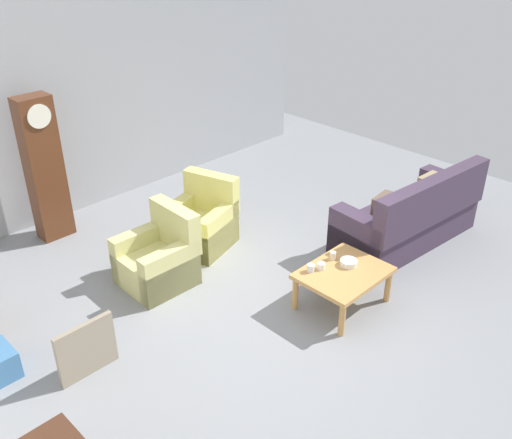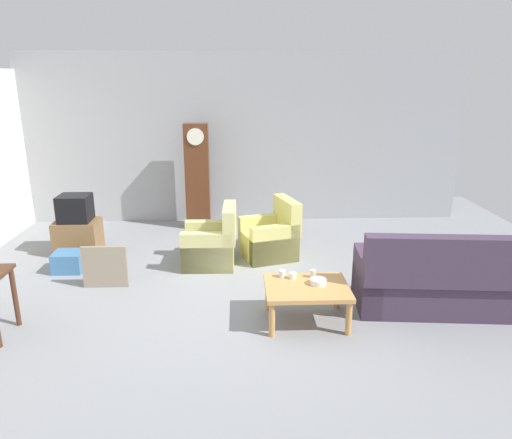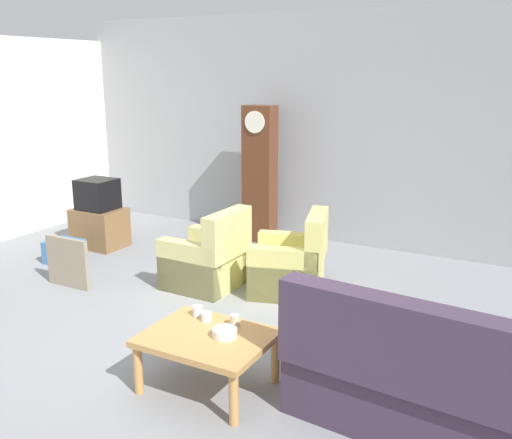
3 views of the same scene
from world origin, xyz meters
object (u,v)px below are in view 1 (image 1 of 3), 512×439
Objects in this scene: grandfather_clock at (44,169)px; cup_cream_tall at (333,256)px; couch_floral at (410,218)px; framed_picture_leaning at (87,349)px; bowl_white_stacked at (349,263)px; cup_white_porcelain at (321,266)px; armchair_olive_far at (201,224)px; cup_blue_rimmed at (311,268)px; coffee_table_wood at (343,276)px; armchair_olive_near at (159,260)px.

grandfather_clock is 20.97× the size of cup_cream_tall.
couch_floral is 3.62× the size of framed_picture_leaning.
cup_white_porcelain is at bearing 148.60° from bowl_white_stacked.
framed_picture_leaning is (-2.32, -1.07, -0.02)m from armchair_olive_far.
couch_floral is at bearing -1.05° from cup_blue_rimmed.
cup_blue_rimmed reaches higher than coffee_table_wood.
cup_white_porcelain is 0.25m from cup_cream_tall.
coffee_table_wood is 11.07× the size of cup_white_porcelain.
couch_floral is 2.36× the size of armchair_olive_near.
framed_picture_leaning is 6.92× the size of cup_white_porcelain.
armchair_olive_near reaches higher than framed_picture_leaning.
armchair_olive_near is 10.69× the size of cup_blue_rimmed.
armchair_olive_near is 0.47× the size of grandfather_clock.
armchair_olive_near is at bearing 151.28° from couch_floral.
couch_floral is 2.75m from armchair_olive_far.
armchair_olive_far is at bearing 101.19° from cup_cream_tall.
framed_picture_leaning is (-1.06, -2.67, -0.69)m from grandfather_clock.
cup_white_porcelain is (-1.86, -0.02, 0.13)m from couch_floral.
cup_blue_rimmed is 0.37m from cup_cream_tall.
armchair_olive_near is 2.16m from coffee_table_wood.
framed_picture_leaning is (-2.58, 1.05, -0.09)m from coffee_table_wood.
armchair_olive_near is 2.04m from cup_cream_tall.
cup_white_porcelain is at bearing -86.24° from armchair_olive_far.
grandfather_clock is at bearing 111.49° from cup_white_porcelain.
bowl_white_stacked is (0.40, -0.22, -0.01)m from cup_blue_rimmed.
framed_picture_leaning is 6.47× the size of cup_cream_tall.
armchair_olive_near is at bearing 126.50° from bowl_white_stacked.
cup_blue_rimmed is at bearing -18.81° from framed_picture_leaning.
armchair_olive_far is 11.23× the size of cup_white_porcelain.
couch_floral is 25.23× the size of cup_blue_rimmed.
armchair_olive_near is at bearing -161.49° from armchair_olive_far.
framed_picture_leaning is at bearing 163.24° from cup_cream_tall.
couch_floral is 1.99m from cup_blue_rimmed.
grandfather_clock is (-1.53, 3.72, 0.59)m from coffee_table_wood.
framed_picture_leaning is at bearing 160.95° from cup_white_porcelain.
framed_picture_leaning is 2.59m from cup_white_porcelain.
cup_cream_tall is at bearing -78.81° from armchair_olive_far.
armchair_olive_far reaches higher than framed_picture_leaning.
cup_blue_rimmed is at bearing -89.83° from armchair_olive_far.
cup_cream_tall is (-1.62, 0.02, 0.14)m from couch_floral.
armchair_olive_far is 1.92m from cup_cream_tall.
bowl_white_stacked is (0.13, 0.04, 0.10)m from coffee_table_wood.
coffee_table_wood is 4.06m from grandfather_clock.
armchair_olive_far is at bearing 93.76° from cup_white_porcelain.
armchair_olive_near is (-2.90, 1.59, -0.05)m from couch_floral.
armchair_olive_far reaches higher than bowl_white_stacked.
couch_floral is at bearing 0.49° from cup_white_porcelain.
coffee_table_wood is at bearing -172.69° from couch_floral.
couch_floral is at bearing -10.88° from framed_picture_leaning.
grandfather_clock reaches higher than cup_white_porcelain.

